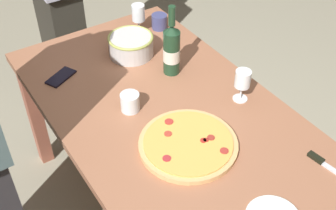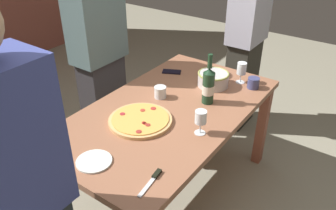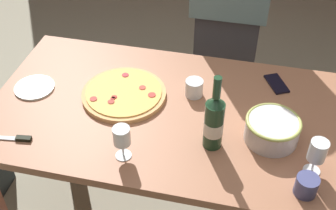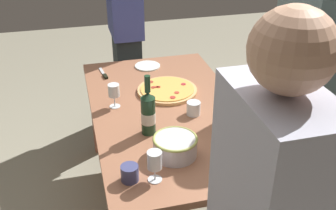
{
  "view_description": "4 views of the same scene",
  "coord_description": "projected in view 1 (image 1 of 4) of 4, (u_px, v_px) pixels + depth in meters",
  "views": [
    {
      "loc": [
        -1.15,
        0.76,
        1.98
      ],
      "look_at": [
        0.0,
        0.0,
        0.78
      ],
      "focal_mm": 46.37,
      "sensor_mm": 36.0,
      "label": 1
    },
    {
      "loc": [
        -1.54,
        -1.09,
        1.91
      ],
      "look_at": [
        0.0,
        0.0,
        0.78
      ],
      "focal_mm": 36.62,
      "sensor_mm": 36.0,
      "label": 2
    },
    {
      "loc": [
        0.32,
        -1.41,
        2.04
      ],
      "look_at": [
        0.0,
        0.0,
        0.78
      ],
      "focal_mm": 46.67,
      "sensor_mm": 36.0,
      "label": 3
    },
    {
      "loc": [
        2.03,
        -0.52,
        1.96
      ],
      "look_at": [
        0.0,
        0.0,
        0.78
      ],
      "focal_mm": 43.01,
      "sensor_mm": 36.0,
      "label": 4
    }
  ],
  "objects": [
    {
      "name": "wine_glass_by_bottle",
      "position": [
        138.0,
        14.0,
        2.25
      ],
      "size": [
        0.07,
        0.07,
        0.16
      ],
      "color": "white",
      "rests_on": "dining_table"
    },
    {
      "name": "pizza_knife",
      "position": [
        325.0,
        164.0,
        1.61
      ],
      "size": [
        0.2,
        0.05,
        0.02
      ],
      "color": "silver",
      "rests_on": "dining_table"
    },
    {
      "name": "cup_ceramic",
      "position": [
        130.0,
        102.0,
        1.82
      ],
      "size": [
        0.08,
        0.08,
        0.08
      ],
      "primitive_type": "cylinder",
      "color": "white",
      "rests_on": "dining_table"
    },
    {
      "name": "pizza",
      "position": [
        188.0,
        144.0,
        1.68
      ],
      "size": [
        0.39,
        0.39,
        0.03
      ],
      "color": "#E1A969",
      "rests_on": "dining_table"
    },
    {
      "name": "cup_amber",
      "position": [
        159.0,
        22.0,
        2.33
      ],
      "size": [
        0.08,
        0.08,
        0.08
      ],
      "primitive_type": "cylinder",
      "color": "#404576",
      "rests_on": "dining_table"
    },
    {
      "name": "wine_bottle",
      "position": [
        172.0,
        49.0,
        1.97
      ],
      "size": [
        0.08,
        0.08,
        0.34
      ],
      "color": "#1D3C25",
      "rests_on": "dining_table"
    },
    {
      "name": "serving_bowl",
      "position": [
        131.0,
        45.0,
        2.13
      ],
      "size": [
        0.22,
        0.22,
        0.1
      ],
      "color": "silver",
      "rests_on": "dining_table"
    },
    {
      "name": "cell_phone",
      "position": [
        61.0,
        77.0,
        2.01
      ],
      "size": [
        0.13,
        0.16,
        0.01
      ],
      "primitive_type": "cube",
      "rotation": [
        0.0,
        0.0,
        3.61
      ],
      "color": "black",
      "rests_on": "dining_table"
    },
    {
      "name": "dining_table",
      "position": [
        168.0,
        126.0,
        1.91
      ],
      "size": [
        1.6,
        0.9,
        0.75
      ],
      "color": "#9A6246",
      "rests_on": "ground"
    },
    {
      "name": "wine_glass_near_pizza",
      "position": [
        243.0,
        80.0,
        1.83
      ],
      "size": [
        0.07,
        0.07,
        0.15
      ],
      "color": "white",
      "rests_on": "dining_table"
    }
  ]
}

